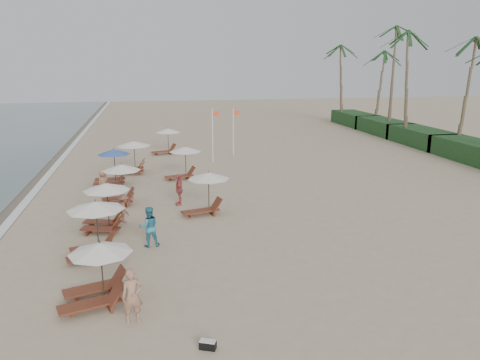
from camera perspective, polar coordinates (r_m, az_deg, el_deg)
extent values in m
plane|color=tan|center=(20.55, 1.10, -8.36)|extent=(160.00, 160.00, 0.00)
cube|color=#6B5E4C|center=(30.75, -26.76, -2.19)|extent=(3.20, 140.00, 0.01)
cube|color=white|center=(30.42, -24.41, -2.08)|extent=(0.50, 140.00, 0.02)
cube|color=#193D1C|center=(42.69, 26.61, 3.17)|extent=(3.20, 8.00, 1.60)
cube|color=#193D1C|center=(48.73, 21.28, 4.91)|extent=(3.20, 8.00, 1.60)
cube|color=#193D1C|center=(55.12, 17.13, 6.23)|extent=(3.20, 8.00, 1.60)
cube|color=#193D1C|center=(61.76, 13.84, 7.25)|extent=(3.20, 8.00, 1.60)
cylinder|color=brown|center=(45.53, 25.41, 9.13)|extent=(0.36, 0.36, 9.80)
cylinder|color=brown|center=(48.82, 20.09, 10.36)|extent=(0.36, 0.36, 10.60)
cylinder|color=brown|center=(53.74, 18.07, 11.23)|extent=(0.36, 0.36, 11.40)
cylinder|color=brown|center=(58.80, 16.28, 10.39)|extent=(0.36, 0.36, 9.00)
cylinder|color=brown|center=(62.69, 12.60, 11.19)|extent=(0.36, 0.36, 9.80)
cylinder|color=black|center=(16.55, -16.45, -10.93)|extent=(0.05, 0.05, 2.05)
cone|color=white|center=(16.19, -16.68, -7.96)|extent=(2.12, 2.12, 0.35)
cylinder|color=black|center=(20.24, -17.00, -5.86)|extent=(0.05, 0.05, 2.31)
cone|color=white|center=(19.91, -17.22, -3.00)|extent=(2.35, 2.35, 0.35)
cylinder|color=black|center=(23.28, -15.81, -3.23)|extent=(0.05, 0.05, 2.24)
cone|color=white|center=(23.01, -15.98, -0.80)|extent=(2.21, 2.21, 0.35)
cylinder|color=black|center=(27.27, -14.15, -0.59)|extent=(0.05, 0.05, 2.23)
cone|color=white|center=(27.03, -14.28, 1.49)|extent=(2.15, 2.15, 0.35)
cylinder|color=black|center=(31.72, -15.01, 1.48)|extent=(0.05, 0.05, 2.31)
cone|color=#3655A1|center=(31.51, -15.14, 3.35)|extent=(2.15, 2.15, 0.35)
cylinder|color=black|center=(34.75, -12.73, 2.68)|extent=(0.05, 0.05, 2.27)
cone|color=white|center=(34.56, -12.83, 4.36)|extent=(2.43, 2.43, 0.35)
cylinder|color=black|center=(24.95, -3.83, -1.65)|extent=(0.05, 0.05, 2.15)
cone|color=white|center=(24.70, -3.87, 0.53)|extent=(2.24, 2.24, 0.35)
cylinder|color=black|center=(32.58, -6.65, 2.07)|extent=(0.05, 0.05, 2.15)
cone|color=white|center=(32.39, -6.70, 3.76)|extent=(2.24, 2.24, 0.35)
cylinder|color=black|center=(41.69, -8.75, 4.67)|extent=(0.05, 0.05, 2.15)
cone|color=white|center=(41.54, -8.80, 6.00)|extent=(2.24, 2.24, 0.35)
imported|color=#A37358|center=(15.21, -13.02, -13.61)|extent=(0.69, 0.50, 1.77)
imported|color=teal|center=(20.86, -11.05, -5.61)|extent=(0.95, 0.78, 1.81)
imported|color=brown|center=(24.18, -13.97, -3.40)|extent=(0.89, 1.10, 1.48)
imported|color=#BA4D4A|center=(26.56, -7.46, -1.15)|extent=(0.46, 1.06, 1.80)
imported|color=#A87C5B|center=(29.53, -16.35, -0.27)|extent=(0.88, 0.91, 1.58)
cube|color=black|center=(14.04, -3.94, -19.46)|extent=(0.52, 0.40, 0.23)
cube|color=silver|center=(13.97, -3.95, -19.03)|extent=(0.50, 0.38, 0.04)
cylinder|color=silver|center=(37.32, -3.37, 5.40)|extent=(0.08, 0.08, 4.33)
cube|color=#D24C27|center=(37.13, -2.97, 8.11)|extent=(0.55, 0.02, 0.40)
cylinder|color=silver|center=(40.09, -0.82, 5.85)|extent=(0.08, 0.08, 4.08)
cube|color=#D24C27|center=(39.94, -0.43, 8.19)|extent=(0.55, 0.02, 0.40)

